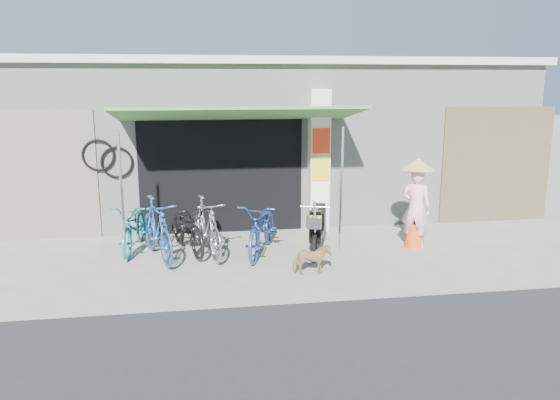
{
  "coord_description": "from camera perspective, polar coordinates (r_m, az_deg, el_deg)",
  "views": [
    {
      "loc": [
        -1.7,
        -8.75,
        3.14
      ],
      "look_at": [
        -0.2,
        1.0,
        1.0
      ],
      "focal_mm": 35.0,
      "sensor_mm": 36.0,
      "label": 1
    }
  ],
  "objects": [
    {
      "name": "neighbour_right",
      "position": [
        13.3,
        21.65,
        3.43
      ],
      "size": [
        2.6,
        0.06,
        2.6
      ],
      "primitive_type": "cube",
      "color": "brown",
      "rests_on": "ground"
    },
    {
      "name": "bike_blue",
      "position": [
        10.03,
        -12.73,
        -2.97
      ],
      "size": [
        1.09,
        1.94,
        1.12
      ],
      "primitive_type": "imported",
      "rotation": [
        0.0,
        0.0,
        0.32
      ],
      "color": "navy",
      "rests_on": "ground"
    },
    {
      "name": "bike_black",
      "position": [
        10.36,
        -9.57,
        -2.9
      ],
      "size": [
        1.14,
        1.87,
        0.93
      ],
      "primitive_type": "imported",
      "rotation": [
        0.0,
        0.0,
        0.32
      ],
      "color": "black",
      "rests_on": "ground"
    },
    {
      "name": "shop_pillar",
      "position": [
        11.6,
        4.05,
        4.08
      ],
      "size": [
        0.42,
        0.44,
        3.0
      ],
      "color": "beige",
      "rests_on": "ground"
    },
    {
      "name": "bike_silver",
      "position": [
        10.12,
        -7.7,
        -2.74
      ],
      "size": [
        0.95,
        1.88,
        1.09
      ],
      "primitive_type": "imported",
      "rotation": [
        0.0,
        0.0,
        0.25
      ],
      "color": "#A0A0A4",
      "rests_on": "ground"
    },
    {
      "name": "bike_navy",
      "position": [
        10.1,
        -1.84,
        -2.89
      ],
      "size": [
        1.27,
        2.04,
        1.01
      ],
      "primitive_type": "imported",
      "rotation": [
        0.0,
        0.0,
        -0.34
      ],
      "color": "navy",
      "rests_on": "ground"
    },
    {
      "name": "neighbour_left",
      "position": [
        11.95,
        -24.68,
        2.26
      ],
      "size": [
        2.6,
        0.06,
        2.6
      ],
      "primitive_type": "cube",
      "color": "#6B665B",
      "rests_on": "ground"
    },
    {
      "name": "street_dog",
      "position": [
        9.09,
        3.32,
        -6.24
      ],
      "size": [
        0.63,
        0.3,
        0.53
      ],
      "primitive_type": "imported",
      "rotation": [
        0.0,
        0.0,
        1.55
      ],
      "color": "tan",
      "rests_on": "ground"
    },
    {
      "name": "awning",
      "position": [
        10.42,
        -4.4,
        8.76
      ],
      "size": [
        4.6,
        1.88,
        2.72
      ],
      "color": "#3A7233",
      "rests_on": "ground"
    },
    {
      "name": "bicycle_shop",
      "position": [
        14.0,
        -1.77,
        6.89
      ],
      "size": [
        12.3,
        5.3,
        3.66
      ],
      "color": "#A0A49C",
      "rests_on": "ground"
    },
    {
      "name": "nun",
      "position": [
        10.74,
        14.04,
        -0.37
      ],
      "size": [
        0.68,
        0.65,
        1.74
      ],
      "rotation": [
        0.0,
        0.0,
        2.46
      ],
      "color": "#F0A2BF",
      "rests_on": "ground"
    },
    {
      "name": "bike_teal",
      "position": [
        10.67,
        -15.0,
        -2.67
      ],
      "size": [
        0.8,
        1.85,
        0.94
      ],
      "primitive_type": "imported",
      "rotation": [
        0.0,
        0.0,
        -0.1
      ],
      "color": "#1A7878",
      "rests_on": "ground"
    },
    {
      "name": "ground",
      "position": [
        9.45,
        2.14,
        -7.18
      ],
      "size": [
        80.0,
        80.0,
        0.0
      ],
      "primitive_type": "plane",
      "color": "gray",
      "rests_on": "ground"
    },
    {
      "name": "moped",
      "position": [
        10.32,
        3.91,
        -2.82
      ],
      "size": [
        0.73,
        1.76,
        1.02
      ],
      "rotation": [
        0.0,
        0.0,
        -0.3
      ],
      "color": "black",
      "rests_on": "ground"
    }
  ]
}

